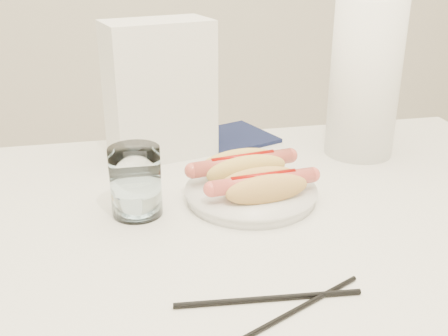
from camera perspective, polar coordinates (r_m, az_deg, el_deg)
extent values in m
cube|color=white|center=(0.86, 1.64, -6.31)|extent=(1.20, 0.80, 0.04)
cylinder|color=silver|center=(1.52, 18.84, -10.07)|extent=(0.04, 0.04, 0.71)
cylinder|color=white|center=(0.90, 2.85, -2.84)|extent=(0.25, 0.25, 0.02)
ellipsoid|color=#E9C05D|center=(0.91, 2.42, -0.18)|extent=(0.15, 0.06, 0.05)
ellipsoid|color=#E9C05D|center=(0.94, 1.60, 0.57)|extent=(0.15, 0.06, 0.05)
ellipsoid|color=#E9C05D|center=(0.93, 1.99, -0.45)|extent=(0.14, 0.08, 0.03)
cylinder|color=#CD5748|center=(0.92, 2.01, 0.56)|extent=(0.18, 0.06, 0.03)
cylinder|color=#990A05|center=(0.92, 2.02, 1.22)|extent=(0.11, 0.03, 0.01)
ellipsoid|color=#E4AB59|center=(0.85, 4.59, -2.24)|extent=(0.14, 0.05, 0.05)
ellipsoid|color=#E4AB59|center=(0.87, 3.78, -1.40)|extent=(0.14, 0.05, 0.05)
ellipsoid|color=#E4AB59|center=(0.87, 4.16, -2.47)|extent=(0.13, 0.07, 0.03)
cylinder|color=#E55C51|center=(0.86, 4.19, -1.46)|extent=(0.18, 0.05, 0.03)
cylinder|color=#990A05|center=(0.85, 4.21, -0.79)|extent=(0.11, 0.02, 0.01)
cylinder|color=white|center=(0.85, -9.34, -1.42)|extent=(0.08, 0.08, 0.11)
cylinder|color=black|center=(0.66, 8.01, -14.47)|extent=(0.18, 0.09, 0.01)
cylinder|color=black|center=(0.67, 4.73, -13.62)|extent=(0.23, 0.03, 0.01)
cube|color=white|center=(1.06, -6.83, 8.19)|extent=(0.22, 0.16, 0.27)
cube|color=#12183A|center=(1.18, 0.93, 3.28)|extent=(0.20, 0.20, 0.01)
cylinder|color=white|center=(1.09, 14.68, 9.00)|extent=(0.13, 0.13, 0.30)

